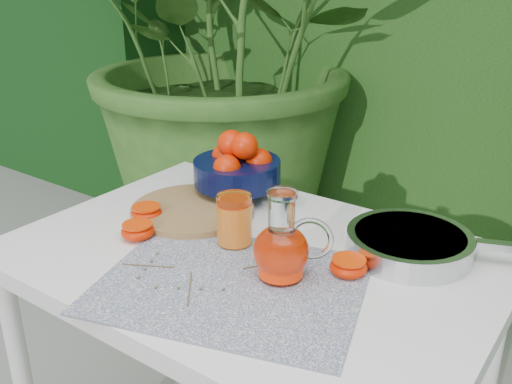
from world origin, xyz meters
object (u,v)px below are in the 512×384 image
Objects in this scene: white_table at (251,285)px; juice_pitcher at (282,248)px; saute_pan at (411,243)px; cutting_board at (193,210)px; fruit_bowl at (238,166)px.

white_table is 5.66× the size of juice_pitcher.
juice_pitcher is (0.11, -0.05, 0.15)m from white_table.
juice_pitcher is at bearing -124.97° from saute_pan.
fruit_bowl is (0.02, 0.15, 0.07)m from cutting_board.
juice_pitcher is 0.37× the size of saute_pan.
juice_pitcher reaches higher than cutting_board.
saute_pan is (0.17, 0.24, -0.04)m from juice_pitcher.
cutting_board is (-0.23, 0.08, 0.09)m from white_table.
white_table is 0.35m from saute_pan.
white_table is 3.90× the size of fruit_bowl.
juice_pitcher reaches higher than fruit_bowl.
fruit_bowl is (-0.21, 0.23, 0.16)m from white_table.
white_table is 0.26m from cutting_board.
white_table is at bearing -18.66° from cutting_board.
white_table is 3.38× the size of cutting_board.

